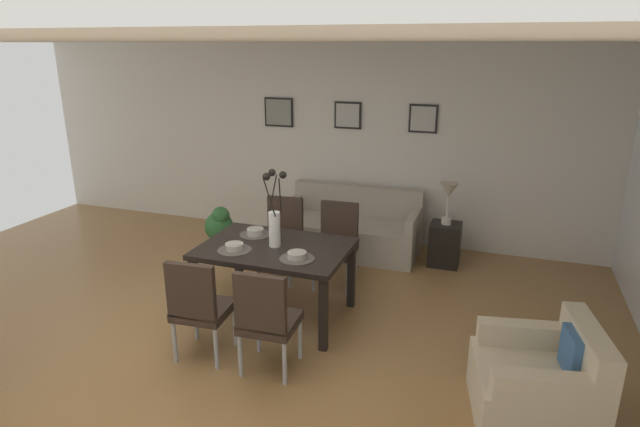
{
  "coord_description": "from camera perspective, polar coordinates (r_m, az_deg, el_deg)",
  "views": [
    {
      "loc": [
        2.22,
        -3.55,
        2.59
      ],
      "look_at": [
        0.59,
        1.12,
        1.0
      ],
      "focal_mm": 29.8,
      "sensor_mm": 36.0,
      "label": 1
    }
  ],
  "objects": [
    {
      "name": "ground_plane",
      "position": [
        4.92,
        -11.17,
        -14.26
      ],
      "size": [
        9.0,
        9.0,
        0.0
      ],
      "primitive_type": "plane",
      "color": "olive"
    },
    {
      "name": "back_wall_panel",
      "position": [
        7.27,
        1.17,
        7.62
      ],
      "size": [
        9.0,
        0.1,
        2.6
      ],
      "primitive_type": "cube",
      "color": "silver",
      "rests_on": "ground"
    },
    {
      "name": "ceiling_panel",
      "position": [
        4.53,
        -10.61,
        18.2
      ],
      "size": [
        9.0,
        7.2,
        0.08
      ],
      "primitive_type": "cube",
      "color": "white"
    },
    {
      "name": "dining_table",
      "position": [
        5.13,
        -4.83,
        -4.39
      ],
      "size": [
        1.4,
        0.99,
        0.74
      ],
      "color": "black",
      "rests_on": "ground"
    },
    {
      "name": "dining_chair_near_left",
      "position": [
        4.6,
        -12.89,
        -9.48
      ],
      "size": [
        0.47,
        0.47,
        0.92
      ],
      "color": "#33261E",
      "rests_on": "ground"
    },
    {
      "name": "dining_chair_near_right",
      "position": [
        6.07,
        -4.09,
        -2.22
      ],
      "size": [
        0.45,
        0.45,
        0.92
      ],
      "color": "#33261E",
      "rests_on": "ground"
    },
    {
      "name": "dining_chair_far_left",
      "position": [
        4.33,
        -5.8,
        -10.97
      ],
      "size": [
        0.46,
        0.46,
        0.92
      ],
      "color": "#33261E",
      "rests_on": "ground"
    },
    {
      "name": "dining_chair_far_right",
      "position": [
        5.88,
        1.82,
        -2.88
      ],
      "size": [
        0.46,
        0.46,
        0.92
      ],
      "color": "#33261E",
      "rests_on": "ground"
    },
    {
      "name": "centerpiece_vase",
      "position": [
        5.0,
        -4.92,
        -0.47
      ],
      "size": [
        0.21,
        0.23,
        0.73
      ],
      "color": "white",
      "rests_on": "dining_table"
    },
    {
      "name": "placemat_near_left",
      "position": [
        5.04,
        -9.17,
        -3.88
      ],
      "size": [
        0.32,
        0.32,
        0.01
      ],
      "primitive_type": "cylinder",
      "color": "#4C4742",
      "rests_on": "dining_table"
    },
    {
      "name": "bowl_near_left",
      "position": [
        5.03,
        -9.19,
        -3.49
      ],
      "size": [
        0.17,
        0.17,
        0.07
      ],
      "color": "#B2ADA3",
      "rests_on": "dining_table"
    },
    {
      "name": "placemat_near_right",
      "position": [
        5.41,
        -6.95,
        -2.24
      ],
      "size": [
        0.32,
        0.32,
        0.01
      ],
      "primitive_type": "cylinder",
      "color": "#4C4742",
      "rests_on": "dining_table"
    },
    {
      "name": "bowl_near_right",
      "position": [
        5.4,
        -6.96,
        -1.87
      ],
      "size": [
        0.17,
        0.17,
        0.07
      ],
      "color": "#B2ADA3",
      "rests_on": "dining_table"
    },
    {
      "name": "placemat_far_left",
      "position": [
        4.79,
        -2.48,
        -4.85
      ],
      "size": [
        0.32,
        0.32,
        0.01
      ],
      "primitive_type": "cylinder",
      "color": "#4C4742",
      "rests_on": "dining_table"
    },
    {
      "name": "bowl_far_left",
      "position": [
        4.78,
        -2.49,
        -4.44
      ],
      "size": [
        0.17,
        0.17,
        0.07
      ],
      "color": "#B2ADA3",
      "rests_on": "dining_table"
    },
    {
      "name": "sofa",
      "position": [
        6.89,
        3.39,
        -1.78
      ],
      "size": [
        1.73,
        0.84,
        0.8
      ],
      "color": "#A89E8E",
      "rests_on": "ground"
    },
    {
      "name": "side_table",
      "position": [
        6.63,
        13.24,
        -3.23
      ],
      "size": [
        0.36,
        0.36,
        0.52
      ],
      "primitive_type": "cube",
      "color": "black",
      "rests_on": "ground"
    },
    {
      "name": "table_lamp",
      "position": [
        6.43,
        13.63,
        2.04
      ],
      "size": [
        0.22,
        0.22,
        0.51
      ],
      "color": "beige",
      "rests_on": "side_table"
    },
    {
      "name": "armchair",
      "position": [
        4.25,
        22.55,
        -16.56
      ],
      "size": [
        0.94,
        0.94,
        0.75
      ],
      "color": "beige",
      "rests_on": "ground"
    },
    {
      "name": "framed_picture_left",
      "position": [
        7.4,
        -4.45,
        10.79
      ],
      "size": [
        0.41,
        0.03,
        0.39
      ],
      "color": "black"
    },
    {
      "name": "framed_picture_center",
      "position": [
        7.07,
        3.0,
        10.49
      ],
      "size": [
        0.36,
        0.03,
        0.35
      ],
      "color": "black"
    },
    {
      "name": "framed_picture_right",
      "position": [
        6.86,
        11.02,
        9.97
      ],
      "size": [
        0.36,
        0.03,
        0.35
      ],
      "color": "black"
    },
    {
      "name": "potted_plant",
      "position": [
        6.76,
        -10.74,
        -1.62
      ],
      "size": [
        0.36,
        0.36,
        0.67
      ],
      "color": "silver",
      "rests_on": "ground"
    }
  ]
}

